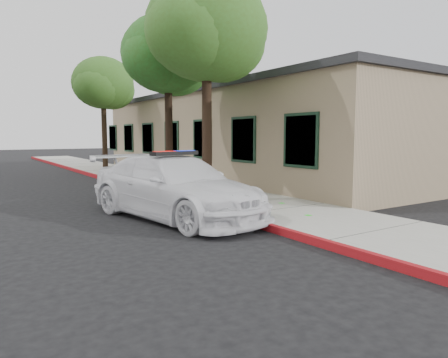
% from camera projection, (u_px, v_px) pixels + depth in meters
% --- Properties ---
extents(ground, '(120.00, 120.00, 0.00)m').
position_uv_depth(ground, '(233.00, 221.00, 10.11)').
color(ground, black).
rests_on(ground, ground).
extents(sidewalk, '(3.20, 60.00, 0.15)m').
position_uv_depth(sidewalk, '(222.00, 197.00, 13.47)').
color(sidewalk, gray).
rests_on(sidewalk, ground).
extents(red_curb, '(0.14, 60.00, 0.16)m').
position_uv_depth(red_curb, '(180.00, 201.00, 12.64)').
color(red_curb, maroon).
rests_on(red_curb, ground).
extents(clapboard_building, '(7.30, 20.89, 4.24)m').
position_uv_depth(clapboard_building, '(242.00, 135.00, 21.02)').
color(clapboard_building, '#9E8667').
rests_on(clapboard_building, ground).
extents(police_car, '(3.27, 5.84, 1.72)m').
position_uv_depth(police_car, '(175.00, 187.00, 10.41)').
color(police_car, white).
rests_on(police_car, ground).
extents(fire_hydrant, '(0.43, 0.37, 0.75)m').
position_uv_depth(fire_hydrant, '(212.00, 186.00, 12.68)').
color(fire_hydrant, silver).
rests_on(fire_hydrant, sidewalk).
extents(street_tree_near, '(3.91, 3.61, 6.60)m').
position_uv_depth(street_tree_near, '(207.00, 34.00, 11.98)').
color(street_tree_near, black).
rests_on(street_tree_near, sidewalk).
extents(street_tree_mid, '(3.39, 3.22, 6.15)m').
position_uv_depth(street_tree_mid, '(168.00, 58.00, 14.25)').
color(street_tree_mid, black).
rests_on(street_tree_mid, sidewalk).
extents(street_tree_far, '(3.38, 3.24, 6.10)m').
position_uv_depth(street_tree_far, '(104.00, 86.00, 21.71)').
color(street_tree_far, black).
rests_on(street_tree_far, sidewalk).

